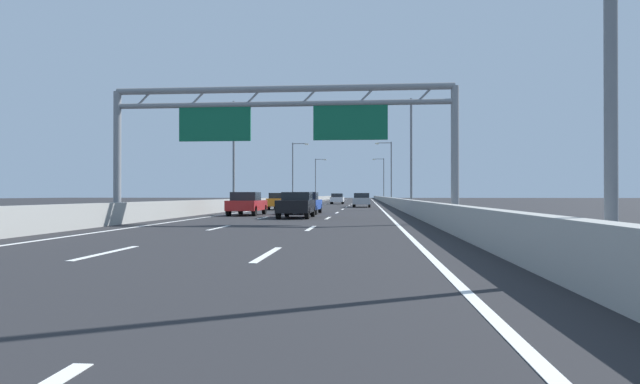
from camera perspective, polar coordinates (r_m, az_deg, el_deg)
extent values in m
plane|color=#262628|center=(98.98, 2.73, -1.04)|extent=(260.00, 260.00, 0.00)
cube|color=white|center=(12.83, -21.75, -6.02)|extent=(0.16, 3.00, 0.01)
cube|color=white|center=(21.23, -10.72, -3.76)|extent=(0.16, 3.00, 0.01)
cube|color=white|center=(29.98, -6.04, -2.75)|extent=(0.16, 3.00, 0.01)
cube|color=white|center=(38.85, -3.49, -2.19)|extent=(0.16, 3.00, 0.01)
cube|color=white|center=(47.76, -1.90, -1.84)|extent=(0.16, 3.00, 0.01)
cube|color=white|center=(56.70, -0.80, -1.60)|extent=(0.16, 3.00, 0.01)
cube|color=white|center=(65.66, 0.00, -1.42)|extent=(0.16, 3.00, 0.01)
cube|color=white|center=(74.63, 0.60, -1.28)|extent=(0.16, 3.00, 0.01)
cube|color=white|center=(83.60, 1.07, -1.18)|extent=(0.16, 3.00, 0.01)
cube|color=white|center=(92.58, 1.46, -1.09)|extent=(0.16, 3.00, 0.01)
cube|color=white|center=(101.57, 1.77, -1.02)|extent=(0.16, 3.00, 0.01)
cube|color=white|center=(110.55, 2.04, -0.96)|extent=(0.16, 3.00, 0.01)
cube|color=white|center=(119.54, 2.26, -0.91)|extent=(0.16, 3.00, 0.01)
cube|color=white|center=(128.53, 2.45, -0.87)|extent=(0.16, 3.00, 0.01)
cube|color=white|center=(137.52, 2.62, -0.83)|extent=(0.16, 3.00, 0.01)
cube|color=white|center=(146.52, 2.77, -0.80)|extent=(0.16, 3.00, 0.01)
cube|color=white|center=(155.51, 2.90, -0.77)|extent=(0.16, 3.00, 0.01)
cube|color=white|center=(11.67, -5.64, -6.62)|extent=(0.16, 3.00, 0.01)
cube|color=white|center=(20.55, -0.99, -3.88)|extent=(0.16, 3.00, 0.01)
cube|color=white|center=(29.50, 0.84, -2.79)|extent=(0.16, 3.00, 0.01)
cube|color=white|center=(38.48, 1.82, -2.21)|extent=(0.16, 3.00, 0.01)
cube|color=white|center=(47.46, 2.43, -1.85)|extent=(0.16, 3.00, 0.01)
cube|color=white|center=(56.45, 2.84, -1.60)|extent=(0.16, 3.00, 0.01)
cube|color=white|center=(65.44, 3.14, -1.42)|extent=(0.16, 3.00, 0.01)
cube|color=white|center=(74.44, 3.36, -1.29)|extent=(0.16, 3.00, 0.01)
cube|color=white|center=(83.43, 3.54, -1.18)|extent=(0.16, 3.00, 0.01)
cube|color=white|center=(92.43, 3.69, -1.09)|extent=(0.16, 3.00, 0.01)
cube|color=white|center=(101.43, 3.80, -1.02)|extent=(0.16, 3.00, 0.01)
cube|color=white|center=(110.43, 3.90, -0.96)|extent=(0.16, 3.00, 0.01)
cube|color=white|center=(119.42, 3.99, -0.91)|extent=(0.16, 3.00, 0.01)
cube|color=white|center=(128.42, 4.06, -0.87)|extent=(0.16, 3.00, 0.01)
cube|color=white|center=(137.42, 4.12, -0.83)|extent=(0.16, 3.00, 0.01)
cube|color=white|center=(146.42, 4.18, -0.80)|extent=(0.16, 3.00, 0.01)
cube|color=white|center=(155.42, 4.22, -0.77)|extent=(0.16, 3.00, 0.01)
cube|color=white|center=(87.39, -1.02, -1.14)|extent=(0.16, 176.00, 0.01)
cube|color=white|center=(86.92, 5.88, -1.14)|extent=(0.16, 176.00, 0.01)
cube|color=#9E9E99|center=(109.44, -0.67, -0.73)|extent=(0.45, 220.00, 0.95)
cube|color=#9E9E99|center=(108.94, 6.57, -0.73)|extent=(0.45, 220.00, 0.95)
cylinder|color=gray|center=(27.29, -20.74, 3.52)|extent=(0.36, 0.36, 6.20)
cylinder|color=gray|center=(24.90, 14.15, 3.88)|extent=(0.36, 0.36, 6.20)
cylinder|color=gray|center=(25.32, -4.12, 10.88)|extent=(15.78, 0.32, 0.32)
cylinder|color=gray|center=(25.19, -4.12, 9.32)|extent=(15.78, 0.26, 0.26)
cylinder|color=gray|center=(27.07, -18.19, 9.41)|extent=(0.74, 0.10, 0.74)
cylinder|color=gray|center=(26.16, -12.81, 9.75)|extent=(0.74, 0.10, 0.74)
cylinder|color=gray|center=(25.49, -7.08, 10.01)|extent=(0.74, 0.10, 0.74)
cylinder|color=gray|center=(25.08, -1.10, 10.18)|extent=(0.74, 0.10, 0.74)
cylinder|color=gray|center=(24.94, 5.01, 10.24)|extent=(0.74, 0.10, 0.74)
cylinder|color=gray|center=(25.08, 11.13, 10.18)|extent=(0.74, 0.10, 0.74)
cube|color=#0F5B3D|center=(25.74, -11.11, 7.09)|extent=(3.40, 0.12, 1.60)
cube|color=#0F5B3D|center=(24.76, 3.25, 7.38)|extent=(3.40, 0.12, 1.60)
cylinder|color=slate|center=(47.67, -9.16, 3.87)|extent=(0.20, 0.20, 9.50)
cylinder|color=slate|center=(47.97, -7.86, 9.38)|extent=(2.20, 0.12, 0.12)
cube|color=#F2EAC6|center=(47.72, -6.56, 9.31)|extent=(0.56, 0.28, 0.20)
cylinder|color=slate|center=(46.38, 9.67, 3.98)|extent=(0.20, 0.20, 9.50)
cylinder|color=slate|center=(46.87, 8.31, 9.61)|extent=(2.20, 0.12, 0.12)
cube|color=#F2EAC6|center=(46.80, 6.94, 9.50)|extent=(0.56, 0.28, 0.20)
cylinder|color=slate|center=(84.44, -2.92, 2.05)|extent=(0.20, 0.20, 9.50)
cylinder|color=slate|center=(84.61, -2.18, 5.17)|extent=(2.20, 0.12, 0.12)
cube|color=#F2EAC6|center=(84.47, -1.43, 5.11)|extent=(0.56, 0.28, 0.20)
cylinder|color=slate|center=(83.72, 7.59, 2.07)|extent=(0.20, 0.20, 9.50)
cylinder|color=slate|center=(83.99, 6.83, 5.21)|extent=(2.20, 0.12, 0.12)
cube|color=#F2EAC6|center=(83.95, 6.08, 5.14)|extent=(0.56, 0.28, 0.20)
cylinder|color=slate|center=(121.64, -0.48, 1.33)|extent=(0.20, 0.20, 9.50)
cylinder|color=slate|center=(121.75, 0.04, 3.50)|extent=(2.20, 0.12, 0.12)
cube|color=#F2EAC6|center=(121.66, 0.55, 3.45)|extent=(0.56, 0.28, 0.20)
cylinder|color=slate|center=(121.14, 6.79, 1.34)|extent=(0.20, 0.20, 9.50)
cylinder|color=slate|center=(121.32, 6.27, 3.51)|extent=(2.20, 0.12, 0.12)
cube|color=#F2EAC6|center=(121.30, 5.75, 3.47)|extent=(0.56, 0.28, 0.20)
cube|color=#2347AD|center=(36.48, -1.48, -1.33)|extent=(1.80, 4.62, 0.63)
cube|color=black|center=(35.99, -1.57, -0.43)|extent=(1.59, 1.87, 0.53)
cylinder|color=black|center=(38.33, -2.36, -1.75)|extent=(0.22, 0.64, 0.64)
cylinder|color=black|center=(38.16, 0.00, -1.76)|extent=(0.22, 0.64, 0.64)
cylinder|color=black|center=(34.85, -3.11, -1.89)|extent=(0.22, 0.64, 0.64)
cylinder|color=black|center=(34.66, -0.51, -1.90)|extent=(0.22, 0.64, 0.64)
cube|color=#A8ADB2|center=(56.19, 4.46, -0.95)|extent=(1.80, 4.62, 0.65)
cube|color=black|center=(56.39, 4.46, -0.37)|extent=(1.58, 2.00, 0.50)
cylinder|color=black|center=(57.97, 3.69, -1.26)|extent=(0.22, 0.64, 0.64)
cylinder|color=black|center=(57.95, 5.25, -1.26)|extent=(0.22, 0.64, 0.64)
cylinder|color=black|center=(54.44, 3.61, -1.32)|extent=(0.22, 0.64, 0.64)
cylinder|color=black|center=(54.43, 5.27, -1.32)|extent=(0.22, 0.64, 0.64)
cube|color=red|center=(34.21, -7.75, -1.41)|extent=(1.80, 4.24, 0.62)
cube|color=black|center=(33.82, -7.89, -0.45)|extent=(1.58, 1.78, 0.52)
cylinder|color=black|center=(35.92, -8.42, -1.84)|extent=(0.22, 0.64, 0.64)
cylinder|color=black|center=(35.59, -5.95, -1.86)|extent=(0.22, 0.64, 0.64)
cylinder|color=black|center=(32.88, -9.70, -1.99)|extent=(0.22, 0.64, 0.64)
cylinder|color=black|center=(32.52, -7.00, -2.01)|extent=(0.22, 0.64, 0.64)
cube|color=orange|center=(46.80, -4.15, -1.08)|extent=(1.82, 4.52, 0.66)
cube|color=black|center=(46.16, -4.28, -0.39)|extent=(1.60, 2.01, 0.47)
cylinder|color=black|center=(48.62, -4.76, -1.44)|extent=(0.22, 0.64, 0.64)
cylinder|color=black|center=(48.37, -2.89, -1.45)|extent=(0.22, 0.64, 0.64)
cylinder|color=black|center=(45.26, -5.50, -1.53)|extent=(0.22, 0.64, 0.64)
cylinder|color=black|center=(44.99, -3.49, -1.53)|extent=(0.22, 0.64, 0.64)
cube|color=silver|center=(75.10, 1.85, -0.79)|extent=(1.76, 4.57, 0.65)
cube|color=black|center=(74.83, 1.84, -0.35)|extent=(1.54, 1.87, 0.51)
cylinder|color=black|center=(76.88, 1.35, -1.02)|extent=(0.22, 0.64, 0.64)
cylinder|color=black|center=(76.80, 2.49, -1.02)|extent=(0.22, 0.64, 0.64)
cylinder|color=black|center=(73.42, 1.18, -1.06)|extent=(0.22, 0.64, 0.64)
cylinder|color=black|center=(73.33, 2.37, -1.06)|extent=(0.22, 0.64, 0.64)
cube|color=#1E7A38|center=(112.21, 4.71, -0.63)|extent=(1.71, 4.40, 0.64)
cube|color=black|center=(112.18, 4.71, -0.35)|extent=(1.50, 2.02, 0.46)
cylinder|color=black|center=(113.87, 4.34, -0.79)|extent=(0.22, 0.64, 0.64)
cylinder|color=black|center=(113.86, 5.09, -0.79)|extent=(0.22, 0.64, 0.64)
cylinder|color=black|center=(110.57, 4.32, -0.80)|extent=(0.22, 0.64, 0.64)
cylinder|color=black|center=(110.56, 5.10, -0.80)|extent=(0.22, 0.64, 0.64)
cube|color=black|center=(29.94, -2.52, -1.51)|extent=(1.75, 4.16, 0.68)
cube|color=black|center=(30.29, -2.43, -0.44)|extent=(1.54, 1.84, 0.44)
cylinder|color=black|center=(31.57, -3.53, -2.06)|extent=(0.22, 0.64, 0.64)
cylinder|color=black|center=(31.38, -0.77, -2.07)|extent=(0.22, 0.64, 0.64)
cylinder|color=black|center=(28.55, -4.45, -2.25)|extent=(0.22, 0.64, 0.64)
cylinder|color=black|center=(28.34, -1.39, -2.26)|extent=(0.22, 0.64, 0.64)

